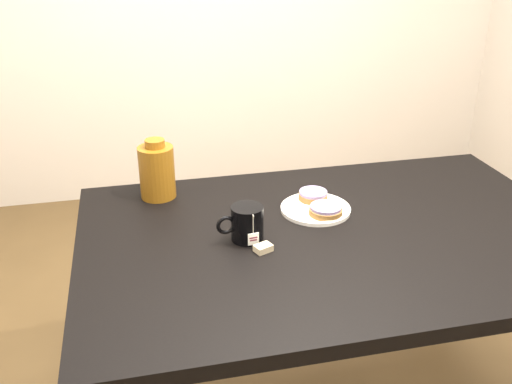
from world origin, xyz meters
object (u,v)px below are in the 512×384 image
plate (316,208)px  mug (246,223)px  teabag_pouch (263,248)px  bagel_package (157,171)px  table (333,257)px  bagel_front (326,210)px  bagel_back (313,195)px

plate → mug: bearing=-152.9°
teabag_pouch → bagel_package: bagel_package is taller
teabag_pouch → bagel_package: bearing=121.4°
table → plate: size_ratio=6.75×
bagel_front → bagel_package: bearing=151.2°
plate → table: bearing=-85.4°
teabag_pouch → mug: bearing=112.3°
bagel_package → teabag_pouch: bearing=-58.6°
plate → bagel_back: bearing=80.3°
plate → mug: (-0.24, -0.12, 0.04)m
mug → table: bearing=-9.7°
bagel_back → bagel_package: size_ratio=0.52×
plate → bagel_front: 0.05m
plate → bagel_package: bagel_package is taller
bagel_back → teabag_pouch: size_ratio=2.16×
plate → bagel_front: size_ratio=1.51×
plate → teabag_pouch: teabag_pouch is taller
bagel_back → bagel_package: bearing=161.8°
mug → bagel_package: (-0.21, 0.33, 0.04)m
bagel_back → mug: size_ratio=0.72×
mug → bagel_package: bagel_package is taller
bagel_front → bagel_package: bagel_package is taller
bagel_back → teabag_pouch: (-0.22, -0.25, -0.02)m
table → plate: 0.16m
bagel_back → plate: bearing=-99.7°
table → bagel_front: bagel_front is taller
bagel_back → bagel_package: (-0.46, 0.15, 0.06)m
plate → bagel_front: bearing=-74.3°
plate → bagel_package: (-0.45, 0.20, 0.08)m
teabag_pouch → bagel_package: size_ratio=0.24×
bagel_package → mug: bearing=-56.9°
teabag_pouch → bagel_front: bearing=32.9°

